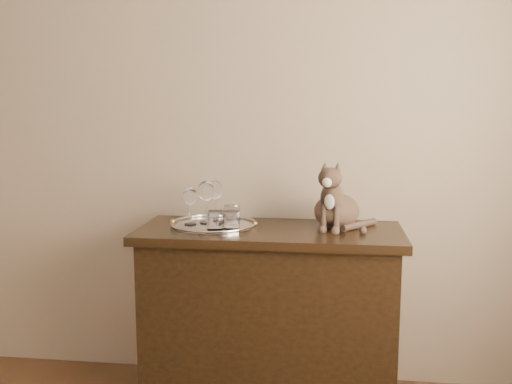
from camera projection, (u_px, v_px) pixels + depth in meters
wall_back at (159, 116)px, 2.89m from camera, size 4.00×0.10×2.70m
sideboard at (269, 318)px, 2.65m from camera, size 1.20×0.50×0.85m
tray at (213, 225)px, 2.65m from camera, size 0.40×0.40×0.01m
wine_glass_b at (215, 200)px, 2.75m from camera, size 0.07×0.07×0.19m
wine_glass_c at (190, 206)px, 2.63m from camera, size 0.07×0.07×0.18m
wine_glass_d at (206, 202)px, 2.66m from camera, size 0.08×0.08×0.20m
tumbler_a at (232, 220)px, 2.55m from camera, size 0.07×0.07×0.08m
tumbler_b at (215, 220)px, 2.53m from camera, size 0.08×0.08×0.08m
tumbler_c at (232, 215)px, 2.66m from camera, size 0.08×0.08×0.08m
cat at (337, 194)px, 2.59m from camera, size 0.38×0.37×0.31m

